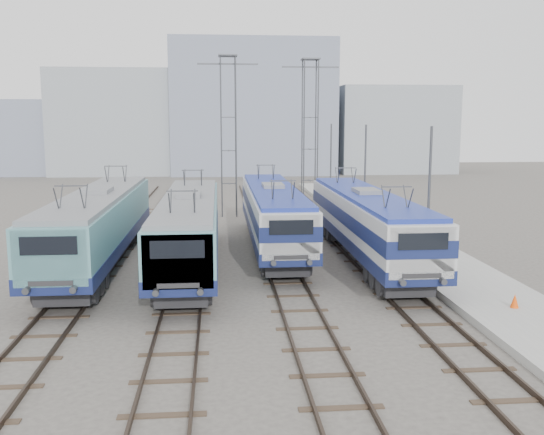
{
  "coord_description": "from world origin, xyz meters",
  "views": [
    {
      "loc": [
        -0.77,
        -24.19,
        7.22
      ],
      "look_at": [
        1.98,
        7.0,
        2.22
      ],
      "focal_mm": 40.0,
      "sensor_mm": 36.0,
      "label": 1
    }
  ],
  "objects_px": {
    "catenary_tower_west": "(228,129)",
    "locomotive_center_left": "(189,225)",
    "locomotive_center_right": "(273,211)",
    "mast_front": "(429,205)",
    "mast_rear": "(331,166)",
    "catenary_tower_east": "(310,128)",
    "locomotive_far_left": "(99,222)",
    "safety_cone": "(515,301)",
    "locomotive_far_right": "(367,219)",
    "mast_mid": "(365,179)"
  },
  "relations": [
    {
      "from": "mast_front",
      "to": "locomotive_far_right",
      "type": "bearing_deg",
      "value": 115.71
    },
    {
      "from": "locomotive_center_right",
      "to": "mast_front",
      "type": "distance_m",
      "value": 9.78
    },
    {
      "from": "locomotive_far_right",
      "to": "mast_mid",
      "type": "distance_m",
      "value": 8.46
    },
    {
      "from": "locomotive_center_left",
      "to": "catenary_tower_east",
      "type": "relative_size",
      "value": 1.45
    },
    {
      "from": "locomotive_center_right",
      "to": "catenary_tower_east",
      "type": "height_order",
      "value": "catenary_tower_east"
    },
    {
      "from": "locomotive_center_left",
      "to": "mast_rear",
      "type": "xyz_separation_m",
      "value": [
        10.85,
        20.8,
        1.32
      ]
    },
    {
      "from": "catenary_tower_west",
      "to": "mast_mid",
      "type": "relative_size",
      "value": 1.71
    },
    {
      "from": "catenary_tower_east",
      "to": "catenary_tower_west",
      "type": "bearing_deg",
      "value": -162.9
    },
    {
      "from": "locomotive_center_right",
      "to": "mast_rear",
      "type": "relative_size",
      "value": 2.48
    },
    {
      "from": "locomotive_center_right",
      "to": "mast_rear",
      "type": "xyz_separation_m",
      "value": [
        6.35,
        16.67,
        1.28
      ]
    },
    {
      "from": "locomotive_center_left",
      "to": "locomotive_far_right",
      "type": "distance_m",
      "value": 9.02
    },
    {
      "from": "locomotive_center_right",
      "to": "catenary_tower_east",
      "type": "bearing_deg",
      "value": 73.84
    },
    {
      "from": "locomotive_center_right",
      "to": "locomotive_far_right",
      "type": "distance_m",
      "value": 5.69
    },
    {
      "from": "locomotive_far_right",
      "to": "safety_cone",
      "type": "distance_m",
      "value": 9.81
    },
    {
      "from": "locomotive_far_left",
      "to": "locomotive_far_right",
      "type": "height_order",
      "value": "locomotive_far_left"
    },
    {
      "from": "locomotive_far_right",
      "to": "safety_cone",
      "type": "height_order",
      "value": "locomotive_far_right"
    },
    {
      "from": "mast_mid",
      "to": "locomotive_center_left",
      "type": "bearing_deg",
      "value": -140.94
    },
    {
      "from": "catenary_tower_east",
      "to": "mast_front",
      "type": "distance_m",
      "value": 22.32
    },
    {
      "from": "locomotive_center_right",
      "to": "catenary_tower_west",
      "type": "height_order",
      "value": "catenary_tower_west"
    },
    {
      "from": "catenary_tower_west",
      "to": "locomotive_center_left",
      "type": "bearing_deg",
      "value": -97.63
    },
    {
      "from": "locomotive_center_left",
      "to": "mast_front",
      "type": "distance_m",
      "value": 11.39
    },
    {
      "from": "catenary_tower_west",
      "to": "mast_front",
      "type": "height_order",
      "value": "catenary_tower_west"
    },
    {
      "from": "locomotive_center_left",
      "to": "catenary_tower_west",
      "type": "distance_m",
      "value": 17.53
    },
    {
      "from": "locomotive_far_left",
      "to": "mast_front",
      "type": "relative_size",
      "value": 2.6
    },
    {
      "from": "locomotive_far_right",
      "to": "catenary_tower_west",
      "type": "height_order",
      "value": "catenary_tower_west"
    },
    {
      "from": "catenary_tower_east",
      "to": "mast_mid",
      "type": "height_order",
      "value": "catenary_tower_east"
    },
    {
      "from": "locomotive_far_right",
      "to": "catenary_tower_east",
      "type": "height_order",
      "value": "catenary_tower_east"
    },
    {
      "from": "locomotive_center_right",
      "to": "mast_front",
      "type": "height_order",
      "value": "mast_front"
    },
    {
      "from": "catenary_tower_east",
      "to": "safety_cone",
      "type": "xyz_separation_m",
      "value": [
        3.72,
        -27.18,
        -6.08
      ]
    },
    {
      "from": "catenary_tower_west",
      "to": "mast_rear",
      "type": "xyz_separation_m",
      "value": [
        8.6,
        4.0,
        -3.14
      ]
    },
    {
      "from": "catenary_tower_east",
      "to": "mast_rear",
      "type": "height_order",
      "value": "catenary_tower_east"
    },
    {
      "from": "mast_front",
      "to": "locomotive_center_right",
      "type": "bearing_deg",
      "value": 130.89
    },
    {
      "from": "catenary_tower_west",
      "to": "catenary_tower_east",
      "type": "bearing_deg",
      "value": 17.1
    },
    {
      "from": "locomotive_center_left",
      "to": "catenary_tower_east",
      "type": "height_order",
      "value": "catenary_tower_east"
    },
    {
      "from": "locomotive_center_left",
      "to": "locomotive_far_right",
      "type": "bearing_deg",
      "value": 4.11
    },
    {
      "from": "locomotive_far_left",
      "to": "locomotive_center_right",
      "type": "distance_m",
      "value": 9.58
    },
    {
      "from": "locomotive_center_left",
      "to": "mast_rear",
      "type": "relative_size",
      "value": 2.49
    },
    {
      "from": "safety_cone",
      "to": "mast_front",
      "type": "bearing_deg",
      "value": 107.32
    },
    {
      "from": "mast_mid",
      "to": "catenary_tower_west",
      "type": "bearing_deg",
      "value": 137.07
    },
    {
      "from": "mast_rear",
      "to": "locomotive_far_left",
      "type": "bearing_deg",
      "value": -127.58
    },
    {
      "from": "locomotive_center_right",
      "to": "mast_front",
      "type": "bearing_deg",
      "value": -49.11
    },
    {
      "from": "locomotive_center_left",
      "to": "mast_rear",
      "type": "height_order",
      "value": "mast_rear"
    },
    {
      "from": "mast_rear",
      "to": "catenary_tower_east",
      "type": "bearing_deg",
      "value": -136.4
    },
    {
      "from": "locomotive_far_left",
      "to": "safety_cone",
      "type": "height_order",
      "value": "locomotive_far_left"
    },
    {
      "from": "locomotive_center_right",
      "to": "catenary_tower_west",
      "type": "distance_m",
      "value": 13.6
    },
    {
      "from": "locomotive_far_left",
      "to": "catenary_tower_east",
      "type": "height_order",
      "value": "catenary_tower_east"
    },
    {
      "from": "locomotive_center_right",
      "to": "mast_mid",
      "type": "relative_size",
      "value": 2.48
    },
    {
      "from": "locomotive_far_left",
      "to": "mast_mid",
      "type": "distance_m",
      "value": 17.33
    },
    {
      "from": "locomotive_center_left",
      "to": "safety_cone",
      "type": "relative_size",
      "value": 33.54
    },
    {
      "from": "catenary_tower_west",
      "to": "mast_rear",
      "type": "height_order",
      "value": "catenary_tower_west"
    }
  ]
}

